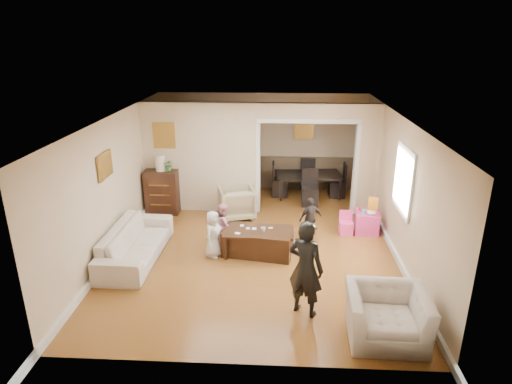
# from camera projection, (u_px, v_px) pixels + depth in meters

# --- Properties ---
(floor) EXTENTS (7.00, 7.00, 0.00)m
(floor) POSITION_uv_depth(u_px,v_px,m) (255.00, 243.00, 8.99)
(floor) COLOR #956326
(floor) RESTS_ON ground
(partition_left) EXTENTS (2.75, 0.18, 2.60)m
(partition_left) POSITION_uv_depth(u_px,v_px,m) (201.00, 158.00, 10.31)
(partition_left) COLOR #C3B18F
(partition_left) RESTS_ON ground
(partition_right) EXTENTS (0.55, 0.18, 2.60)m
(partition_right) POSITION_uv_depth(u_px,v_px,m) (367.00, 160.00, 10.11)
(partition_right) COLOR #C3B18F
(partition_right) RESTS_ON ground
(partition_header) EXTENTS (2.22, 0.18, 0.35)m
(partition_header) POSITION_uv_depth(u_px,v_px,m) (309.00, 111.00, 9.80)
(partition_header) COLOR #C3B18F
(partition_header) RESTS_ON partition_right
(window_pane) EXTENTS (0.03, 0.95, 1.10)m
(window_pane) POSITION_uv_depth(u_px,v_px,m) (404.00, 180.00, 7.95)
(window_pane) COLOR white
(window_pane) RESTS_ON ground
(framed_art_partition) EXTENTS (0.45, 0.03, 0.55)m
(framed_art_partition) POSITION_uv_depth(u_px,v_px,m) (164.00, 135.00, 10.07)
(framed_art_partition) COLOR brown
(framed_art_partition) RESTS_ON partition_left
(framed_art_sofa_wall) EXTENTS (0.03, 0.55, 0.40)m
(framed_art_sofa_wall) POSITION_uv_depth(u_px,v_px,m) (105.00, 165.00, 7.95)
(framed_art_sofa_wall) COLOR brown
(framed_art_alcove) EXTENTS (0.45, 0.03, 0.55)m
(framed_art_alcove) POSITION_uv_depth(u_px,v_px,m) (304.00, 128.00, 11.59)
(framed_art_alcove) COLOR brown
(sofa) EXTENTS (0.92, 2.24, 0.65)m
(sofa) POSITION_uv_depth(u_px,v_px,m) (136.00, 243.00, 8.30)
(sofa) COLOR beige
(sofa) RESTS_ON ground
(armchair_back) EXTENTS (0.96, 0.98, 0.73)m
(armchair_back) POSITION_uv_depth(u_px,v_px,m) (237.00, 203.00, 10.15)
(armchair_back) COLOR tan
(armchair_back) RESTS_ON ground
(armchair_front) EXTENTS (1.13, 1.00, 0.71)m
(armchair_front) POSITION_uv_depth(u_px,v_px,m) (387.00, 316.00, 6.10)
(armchair_front) COLOR beige
(armchair_front) RESTS_ON ground
(dresser) EXTENTS (0.77, 0.43, 1.05)m
(dresser) POSITION_uv_depth(u_px,v_px,m) (162.00, 192.00, 10.37)
(dresser) COLOR black
(dresser) RESTS_ON ground
(table_lamp) EXTENTS (0.22, 0.22, 0.36)m
(table_lamp) POSITION_uv_depth(u_px,v_px,m) (160.00, 163.00, 10.13)
(table_lamp) COLOR beige
(table_lamp) RESTS_ON dresser
(potted_plant) EXTENTS (0.25, 0.22, 0.28)m
(potted_plant) POSITION_uv_depth(u_px,v_px,m) (169.00, 165.00, 10.13)
(potted_plant) COLOR #3D6E31
(potted_plant) RESTS_ON dresser
(coffee_table) EXTENTS (1.41, 0.87, 0.49)m
(coffee_table) POSITION_uv_depth(u_px,v_px,m) (258.00, 242.00, 8.50)
(coffee_table) COLOR #341C10
(coffee_table) RESTS_ON ground
(coffee_cup) EXTENTS (0.11, 0.11, 0.09)m
(coffee_cup) POSITION_uv_depth(u_px,v_px,m) (263.00, 230.00, 8.35)
(coffee_cup) COLOR silver
(coffee_cup) RESTS_ON coffee_table
(play_table) EXTENTS (0.53, 0.53, 0.47)m
(play_table) POSITION_uv_depth(u_px,v_px,m) (367.00, 222.00, 9.41)
(play_table) COLOR #D7388C
(play_table) RESTS_ON ground
(cereal_box) EXTENTS (0.21, 0.09, 0.30)m
(cereal_box) POSITION_uv_depth(u_px,v_px,m) (373.00, 204.00, 9.36)
(cereal_box) COLOR yellow
(cereal_box) RESTS_ON play_table
(cyan_cup) EXTENTS (0.08, 0.08, 0.08)m
(cyan_cup) POSITION_uv_depth(u_px,v_px,m) (363.00, 211.00, 9.27)
(cyan_cup) COLOR #2AD5C5
(cyan_cup) RESTS_ON play_table
(toy_block) EXTENTS (0.09, 0.08, 0.05)m
(toy_block) POSITION_uv_depth(u_px,v_px,m) (361.00, 209.00, 9.44)
(toy_block) COLOR red
(toy_block) RESTS_ON play_table
(play_bowl) EXTENTS (0.21, 0.21, 0.05)m
(play_bowl) POSITION_uv_depth(u_px,v_px,m) (371.00, 213.00, 9.20)
(play_bowl) COLOR silver
(play_bowl) RESTS_ON play_table
(dining_table) EXTENTS (1.77, 1.10, 0.59)m
(dining_table) POSITION_uv_depth(u_px,v_px,m) (308.00, 185.00, 11.52)
(dining_table) COLOR black
(dining_table) RESTS_ON ground
(adult_person) EXTENTS (0.67, 0.60, 1.54)m
(adult_person) POSITION_uv_depth(u_px,v_px,m) (306.00, 268.00, 6.51)
(adult_person) COLOR black
(adult_person) RESTS_ON ground
(child_kneel_a) EXTENTS (0.43, 0.53, 0.93)m
(child_kneel_a) POSITION_uv_depth(u_px,v_px,m) (213.00, 234.00, 8.33)
(child_kneel_a) COLOR silver
(child_kneel_a) RESTS_ON ground
(child_kneel_b) EXTENTS (0.42, 0.50, 0.91)m
(child_kneel_b) POSITION_uv_depth(u_px,v_px,m) (224.00, 225.00, 8.74)
(child_kneel_b) COLOR pink
(child_kneel_b) RESTS_ON ground
(child_toddler) EXTENTS (0.57, 0.46, 0.91)m
(child_toddler) POSITION_uv_depth(u_px,v_px,m) (310.00, 218.00, 9.08)
(child_toddler) COLOR black
(child_toddler) RESTS_ON ground
(craft_papers) EXTENTS (0.73, 0.46, 0.00)m
(craft_papers) POSITION_uv_depth(u_px,v_px,m) (249.00, 229.00, 8.47)
(craft_papers) COLOR white
(craft_papers) RESTS_ON coffee_table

